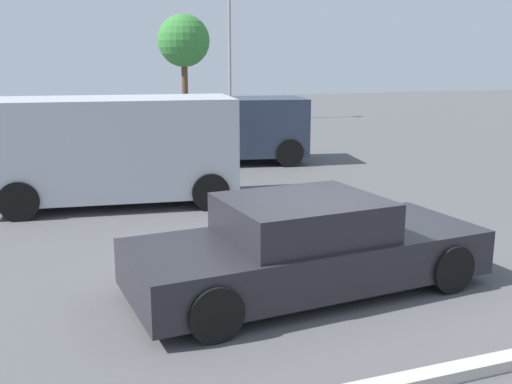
{
  "coord_description": "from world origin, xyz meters",
  "views": [
    {
      "loc": [
        -3.35,
        -6.83,
        3.0
      ],
      "look_at": [
        -0.17,
        1.87,
        0.9
      ],
      "focal_mm": 41.41,
      "sensor_mm": 36.0,
      "label": 1
    }
  ],
  "objects_px": {
    "sedan_foreground": "(307,248)",
    "pedestrian": "(29,144)",
    "van_white": "(116,147)",
    "suv_dark": "(222,127)",
    "light_post_near": "(229,16)",
    "dog": "(301,213)"
  },
  "relations": [
    {
      "from": "pedestrian",
      "to": "light_post_near",
      "type": "height_order",
      "value": "light_post_near"
    },
    {
      "from": "van_white",
      "to": "light_post_near",
      "type": "xyz_separation_m",
      "value": [
        7.54,
        15.91,
        3.81
      ]
    },
    {
      "from": "van_white",
      "to": "suv_dark",
      "type": "relative_size",
      "value": 1.0
    },
    {
      "from": "sedan_foreground",
      "to": "pedestrian",
      "type": "bearing_deg",
      "value": 106.64
    },
    {
      "from": "pedestrian",
      "to": "sedan_foreground",
      "type": "bearing_deg",
      "value": 68.91
    },
    {
      "from": "pedestrian",
      "to": "light_post_near",
      "type": "xyz_separation_m",
      "value": [
        9.28,
        12.85,
        4.06
      ]
    },
    {
      "from": "sedan_foreground",
      "to": "light_post_near",
      "type": "relative_size",
      "value": 0.64
    },
    {
      "from": "sedan_foreground",
      "to": "dog",
      "type": "xyz_separation_m",
      "value": [
        1.13,
        2.68,
        -0.29
      ]
    },
    {
      "from": "pedestrian",
      "to": "light_post_near",
      "type": "distance_m",
      "value": 16.36
    },
    {
      "from": "dog",
      "to": "light_post_near",
      "type": "relative_size",
      "value": 0.07
    },
    {
      "from": "dog",
      "to": "suv_dark",
      "type": "xyz_separation_m",
      "value": [
        0.69,
        7.09,
        0.75
      ]
    },
    {
      "from": "dog",
      "to": "light_post_near",
      "type": "bearing_deg",
      "value": 40.14
    },
    {
      "from": "sedan_foreground",
      "to": "van_white",
      "type": "distance_m",
      "value": 6.02
    },
    {
      "from": "sedan_foreground",
      "to": "dog",
      "type": "height_order",
      "value": "sedan_foreground"
    },
    {
      "from": "van_white",
      "to": "sedan_foreground",
      "type": "bearing_deg",
      "value": -66.04
    },
    {
      "from": "dog",
      "to": "van_white",
      "type": "height_order",
      "value": "van_white"
    },
    {
      "from": "sedan_foreground",
      "to": "pedestrian",
      "type": "xyz_separation_m",
      "value": [
        -3.45,
        8.8,
        0.36
      ]
    },
    {
      "from": "dog",
      "to": "pedestrian",
      "type": "relative_size",
      "value": 0.35
    },
    {
      "from": "dog",
      "to": "van_white",
      "type": "xyz_separation_m",
      "value": [
        -2.83,
        3.06,
        0.91
      ]
    },
    {
      "from": "light_post_near",
      "to": "sedan_foreground",
      "type": "bearing_deg",
      "value": -105.07
    },
    {
      "from": "dog",
      "to": "suv_dark",
      "type": "distance_m",
      "value": 7.16
    },
    {
      "from": "sedan_foreground",
      "to": "suv_dark",
      "type": "height_order",
      "value": "suv_dark"
    }
  ]
}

